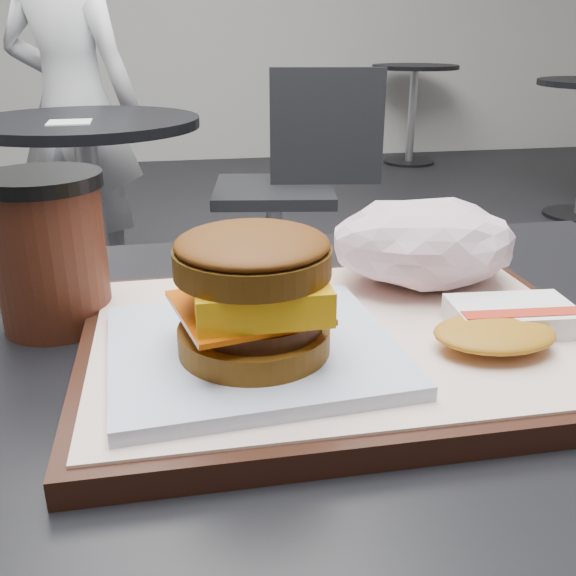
# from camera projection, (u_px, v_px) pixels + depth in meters

# --- Properties ---
(customer_table) EXTENTS (0.80, 0.60, 0.77)m
(customer_table) POSITION_uv_depth(u_px,v_px,m) (316.00, 548.00, 0.55)
(customer_table) COLOR #A5A5AA
(customer_table) RESTS_ON ground
(serving_tray) EXTENTS (0.38, 0.28, 0.02)m
(serving_tray) POSITION_uv_depth(u_px,v_px,m) (341.00, 342.00, 0.48)
(serving_tray) COLOR black
(serving_tray) RESTS_ON customer_table
(breakfast_sandwich) EXTENTS (0.20, 0.18, 0.09)m
(breakfast_sandwich) POSITION_uv_depth(u_px,v_px,m) (254.00, 307.00, 0.42)
(breakfast_sandwich) COLOR white
(breakfast_sandwich) RESTS_ON serving_tray
(hash_brown) EXTENTS (0.12, 0.09, 0.02)m
(hash_brown) POSITION_uv_depth(u_px,v_px,m) (505.00, 324.00, 0.46)
(hash_brown) COLOR white
(hash_brown) RESTS_ON serving_tray
(crumpled_wrapper) EXTENTS (0.16, 0.13, 0.07)m
(crumpled_wrapper) POSITION_uv_depth(u_px,v_px,m) (424.00, 243.00, 0.55)
(crumpled_wrapper) COLOR white
(crumpled_wrapper) RESTS_ON serving_tray
(coffee_cup) EXTENTS (0.09, 0.09, 0.13)m
(coffee_cup) POSITION_uv_depth(u_px,v_px,m) (50.00, 246.00, 0.51)
(coffee_cup) COLOR #421B0F
(coffee_cup) RESTS_ON customer_table
(neighbor_table) EXTENTS (0.70, 0.70, 0.75)m
(neighbor_table) POSITION_uv_depth(u_px,v_px,m) (90.00, 183.00, 2.01)
(neighbor_table) COLOR black
(neighbor_table) RESTS_ON ground
(napkin) EXTENTS (0.12, 0.12, 0.00)m
(napkin) POSITION_uv_depth(u_px,v_px,m) (69.00, 122.00, 1.83)
(napkin) COLOR white
(napkin) RESTS_ON neighbor_table
(neighbor_chair) EXTENTS (0.63, 0.48, 0.88)m
(neighbor_chair) POSITION_uv_depth(u_px,v_px,m) (292.00, 177.00, 2.29)
(neighbor_chair) COLOR #B5B5BA
(neighbor_chair) RESTS_ON ground
(patron) EXTENTS (0.62, 0.53, 1.45)m
(patron) POSITION_uv_depth(u_px,v_px,m) (73.00, 106.00, 2.46)
(patron) COLOR silver
(patron) RESTS_ON ground
(bg_table_far) EXTENTS (0.66, 0.66, 0.75)m
(bg_table_far) POSITION_uv_depth(u_px,v_px,m) (414.00, 90.00, 4.97)
(bg_table_far) COLOR black
(bg_table_far) RESTS_ON ground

